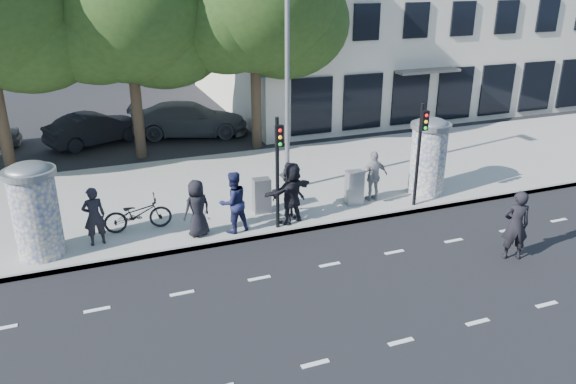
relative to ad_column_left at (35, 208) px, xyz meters
name	(u,v)px	position (x,y,z in m)	size (l,w,h in m)	color
ground	(354,291)	(7.20, -4.50, -1.54)	(120.00, 120.00, 0.00)	black
sidewalk	(259,186)	(7.20, 3.00, -1.46)	(40.00, 8.00, 0.15)	gray
curb	(300,230)	(7.20, -0.95, -1.46)	(40.00, 0.10, 0.16)	slate
lane_dash_near	(401,342)	(7.20, -6.70, -1.53)	(32.00, 0.12, 0.01)	silver
lane_dash_far	(330,265)	(7.20, -3.10, -1.53)	(32.00, 0.12, 0.01)	silver
ad_column_left	(35,208)	(0.00, 0.00, 0.00)	(1.36, 1.36, 2.65)	beige
ad_column_right	(428,154)	(12.40, 0.20, 0.00)	(1.36, 1.36, 2.65)	beige
traffic_pole_near	(278,162)	(6.60, -0.71, 0.69)	(0.22, 0.31, 3.40)	black
traffic_pole_far	(420,145)	(11.40, -0.71, 0.69)	(0.22, 0.31, 3.40)	black
street_lamp	(288,56)	(8.00, 2.13, 3.26)	(0.25, 0.93, 8.00)	slate
tree_near_left	(127,7)	(3.70, 8.20, 4.53)	(6.80, 6.80, 8.97)	#38281C
ped_a	(197,208)	(4.24, -0.33, -0.53)	(0.83, 0.54, 1.71)	black
ped_b	(94,216)	(1.44, 0.12, -0.53)	(0.63, 0.41, 1.72)	black
ped_c	(233,202)	(5.29, -0.46, -0.45)	(0.91, 0.71, 1.87)	#1A1E41
ped_d	(289,193)	(7.21, 0.03, -0.61)	(1.00, 0.58, 1.55)	black
ped_e	(374,176)	(10.33, 0.22, -0.53)	(1.00, 0.57, 1.71)	gray
ped_f	(291,193)	(7.12, -0.44, -0.42)	(1.79, 0.64, 1.93)	black
man_road	(516,225)	(12.02, -4.53, -0.55)	(0.72, 0.47, 1.98)	black
bicycle	(138,214)	(2.66, 0.66, -0.87)	(1.97, 0.69, 1.03)	black
cabinet_left	(262,195)	(6.52, 0.60, -0.82)	(0.54, 0.39, 1.13)	slate
cabinet_right	(354,188)	(9.58, 0.14, -0.82)	(0.55, 0.40, 1.14)	gray
car_mid	(96,128)	(2.08, 10.89, -0.82)	(4.37, 1.52, 1.44)	black
car_right	(189,119)	(6.32, 10.82, -0.75)	(5.44, 2.21, 1.58)	#4D5154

